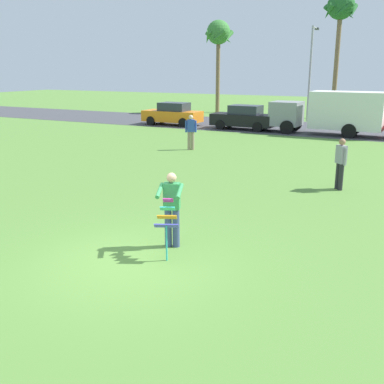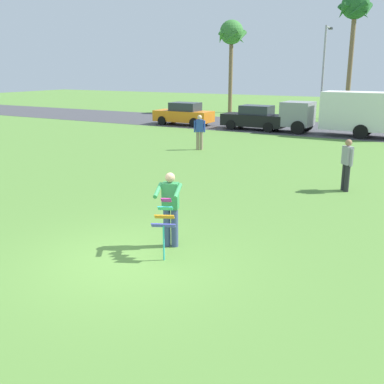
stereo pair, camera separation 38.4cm
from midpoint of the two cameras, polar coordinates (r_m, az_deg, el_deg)
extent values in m
plane|color=#568438|center=(9.86, -8.83, -8.64)|extent=(120.00, 120.00, 0.00)
cube|color=#424247|center=(31.82, 17.09, 7.39)|extent=(120.00, 8.00, 0.01)
cylinder|color=#384772|center=(10.41, -3.06, -4.50)|extent=(0.16, 0.16, 0.90)
cylinder|color=#384772|center=(10.44, -4.04, -4.45)|extent=(0.16, 0.16, 0.90)
cube|color=#338C4C|center=(10.20, -3.62, -0.50)|extent=(0.41, 0.33, 0.60)
sphere|color=tan|center=(10.09, -3.66, 1.79)|extent=(0.22, 0.22, 0.22)
cylinder|color=#338C4C|center=(9.87, -2.66, 0.09)|extent=(0.28, 0.58, 0.24)
cylinder|color=#338C4C|center=(9.96, -5.15, 0.17)|extent=(0.28, 0.58, 0.24)
cube|color=#D83399|center=(9.90, -4.11, -1.04)|extent=(0.26, 0.22, 0.12)
cube|color=#33BFBF|center=(9.79, -4.20, -2.07)|extent=(0.35, 0.26, 0.12)
cube|color=orange|center=(9.67, -4.28, -3.13)|extent=(0.44, 0.30, 0.12)
cube|color=#4C4CCC|center=(9.56, -4.37, -4.22)|extent=(0.52, 0.34, 0.12)
cylinder|color=#33BFBF|center=(9.70, -4.33, -6.39)|extent=(0.04, 0.04, 0.78)
cube|color=orange|center=(33.20, -2.82, 9.44)|extent=(4.20, 1.71, 0.76)
cube|color=#282D38|center=(33.07, -2.60, 10.57)|extent=(2.02, 1.40, 0.60)
cylinder|color=black|center=(33.21, -5.48, 8.84)|extent=(0.64, 0.22, 0.64)
cylinder|color=black|center=(34.58, -4.05, 9.12)|extent=(0.64, 0.22, 0.64)
cylinder|color=black|center=(31.91, -1.47, 8.64)|extent=(0.64, 0.22, 0.64)
cylinder|color=black|center=(33.33, -0.15, 8.93)|extent=(0.64, 0.22, 0.64)
cube|color=black|center=(30.90, 6.05, 8.95)|extent=(4.23, 1.78, 0.76)
cube|color=#282D38|center=(30.78, 6.34, 10.15)|extent=(2.04, 1.43, 0.60)
cylinder|color=black|center=(30.72, 3.18, 8.37)|extent=(0.64, 0.23, 0.64)
cylinder|color=black|center=(32.18, 4.41, 8.66)|extent=(0.64, 0.23, 0.64)
cylinder|color=black|center=(29.73, 7.78, 8.03)|extent=(0.64, 0.23, 0.64)
cylinder|color=black|center=(31.23, 8.83, 8.33)|extent=(0.64, 0.23, 0.64)
cube|color=gray|center=(30.01, 11.33, 9.57)|extent=(1.84, 1.94, 1.50)
cube|color=silver|center=(29.13, 18.43, 9.63)|extent=(4.24, 2.08, 2.20)
cylinder|color=black|center=(29.11, 11.38, 7.92)|extent=(0.85, 0.30, 0.84)
cylinder|color=black|center=(30.87, 12.39, 8.26)|extent=(0.85, 0.30, 0.84)
cylinder|color=black|center=(28.28, 18.62, 7.22)|extent=(0.85, 0.30, 0.84)
cylinder|color=black|center=(30.08, 19.23, 7.60)|extent=(0.85, 0.30, 0.84)
cylinder|color=brown|center=(42.82, 2.98, 14.45)|extent=(0.36, 0.36, 6.84)
sphere|color=#387A33|center=(42.93, 3.05, 19.29)|extent=(2.10, 2.10, 2.10)
cone|color=#387A33|center=(42.52, 4.28, 18.70)|extent=(0.44, 1.56, 1.28)
cone|color=#387A33|center=(43.61, 3.93, 18.62)|extent=(1.62, 0.90, 1.28)
cone|color=#387A33|center=(43.72, 2.39, 18.63)|extent=(1.27, 1.52, 1.28)
cone|color=#387A33|center=(42.71, 1.73, 18.72)|extent=(1.27, 1.52, 1.28)
cone|color=#387A33|center=(41.96, 2.90, 18.77)|extent=(1.62, 0.90, 1.28)
cylinder|color=brown|center=(39.48, 17.28, 14.91)|extent=(0.36, 0.36, 8.43)
sphere|color=#236028|center=(39.75, 17.81, 21.26)|extent=(2.10, 2.10, 2.10)
cone|color=#236028|center=(39.54, 19.20, 20.53)|extent=(0.44, 1.56, 1.28)
cone|color=#236028|center=(40.54, 18.42, 20.44)|extent=(1.62, 0.90, 1.28)
cone|color=#236028|center=(40.39, 16.75, 20.59)|extent=(1.27, 1.52, 1.28)
cone|color=#236028|center=(39.30, 16.43, 20.78)|extent=(1.27, 1.52, 1.28)
cone|color=#236028|center=(38.76, 17.97, 20.75)|extent=(1.62, 0.90, 1.28)
cylinder|color=#9E9EA3|center=(36.74, 14.20, 14.03)|extent=(0.16, 0.16, 7.00)
cylinder|color=#9E9EA3|center=(37.54, 14.81, 19.22)|extent=(0.10, 1.40, 0.10)
cube|color=#4C4C51|center=(38.17, 15.03, 19.07)|extent=(0.24, 0.44, 0.16)
cylinder|color=#26262B|center=(16.09, 17.09, 1.93)|extent=(0.16, 0.16, 0.90)
cylinder|color=#26262B|center=(15.94, 17.42, 1.79)|extent=(0.16, 0.16, 0.90)
cube|color=gray|center=(15.87, 17.47, 4.50)|extent=(0.40, 0.42, 0.60)
sphere|color=#9E7051|center=(15.80, 17.59, 5.99)|extent=(0.22, 0.22, 0.22)
cylinder|color=gray|center=(16.08, 17.01, 4.54)|extent=(0.09, 0.09, 0.58)
cylinder|color=gray|center=(15.68, 17.92, 4.21)|extent=(0.09, 0.09, 0.58)
cylinder|color=gray|center=(22.98, -0.39, 6.42)|extent=(0.16, 0.16, 0.90)
cylinder|color=gray|center=(22.96, -0.84, 6.41)|extent=(0.16, 0.16, 0.90)
cube|color=#2D4CA5|center=(22.87, -0.62, 8.27)|extent=(0.42, 0.38, 0.60)
sphere|color=beige|center=(22.82, -0.63, 9.32)|extent=(0.22, 0.22, 0.22)
cylinder|color=#2D4CA5|center=(22.89, -0.02, 8.19)|extent=(0.09, 0.09, 0.58)
cylinder|color=#2D4CA5|center=(22.85, -1.23, 8.18)|extent=(0.09, 0.09, 0.58)
camera|label=1|loc=(0.19, -90.99, -0.27)|focal=42.75mm
camera|label=2|loc=(0.19, 89.01, 0.27)|focal=42.75mm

